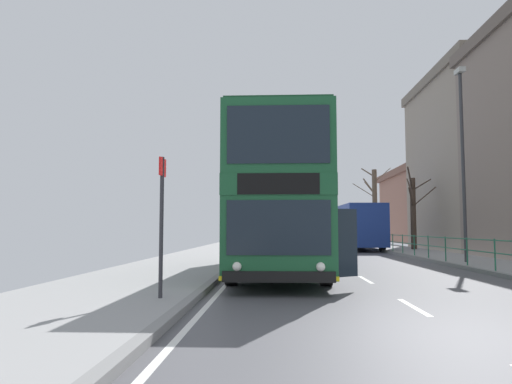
% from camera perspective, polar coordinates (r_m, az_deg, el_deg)
% --- Properties ---
extents(ground, '(15.80, 140.00, 0.20)m').
position_cam_1_polar(ground, '(7.00, 18.84, -16.22)').
color(ground, '#4E4E54').
extents(double_decker_bus_main, '(3.30, 10.17, 4.51)m').
position_cam_1_polar(double_decker_bus_main, '(15.27, 2.71, -1.22)').
color(double_decker_bus_main, '#19512D').
rests_on(double_decker_bus_main, ground).
extents(background_bus_far_lane, '(2.84, 9.52, 3.10)m').
position_cam_1_polar(background_bus_far_lane, '(34.39, 11.95, -4.05)').
color(background_bus_far_lane, navy).
rests_on(background_bus_far_lane, ground).
extents(pedestrian_railing_far_kerb, '(0.05, 26.70, 1.03)m').
position_cam_1_polar(pedestrian_railing_far_kerb, '(19.13, 24.28, -6.05)').
color(pedestrian_railing_far_kerb, '#236B4C').
rests_on(pedestrian_railing_far_kerb, ground).
extents(bus_stop_sign_near, '(0.08, 0.44, 2.78)m').
position_cam_1_polar(bus_stop_sign_near, '(9.47, -11.41, -2.27)').
color(bus_stop_sign_near, '#2D2D33').
rests_on(bus_stop_sign_near, ground).
extents(street_lamp_far_side, '(0.28, 0.60, 8.05)m').
position_cam_1_polar(street_lamp_far_side, '(21.25, 23.83, 4.81)').
color(street_lamp_far_side, '#38383D').
rests_on(street_lamp_far_side, ground).
extents(bare_tree_far_00, '(2.56, 2.97, 5.31)m').
position_cam_1_polar(bare_tree_far_00, '(32.97, 18.59, -2.17)').
color(bare_tree_far_00, '#423328').
rests_on(bare_tree_far_00, ground).
extents(bare_tree_far_01, '(3.58, 1.94, 6.95)m').
position_cam_1_polar(bare_tree_far_01, '(43.50, 14.23, -1.55)').
color(bare_tree_far_01, brown).
rests_on(bare_tree_far_01, ground).
extents(background_building_00, '(10.30, 12.74, 12.48)m').
position_cam_1_polar(background_building_00, '(37.26, 27.69, 3.40)').
color(background_building_00, gray).
rests_on(background_building_00, ground).
extents(background_building_01, '(14.19, 15.99, 7.81)m').
position_cam_1_polar(background_building_01, '(53.94, 23.69, -1.52)').
color(background_building_01, '#936656').
rests_on(background_building_01, ground).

